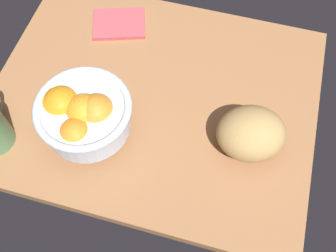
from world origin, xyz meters
The scene contains 4 objects.
ground_plane centered at (0.00, 0.00, -1.50)cm, with size 72.20×57.53×3.00cm, color #98663F.
fruit_bowl centered at (10.65, 12.05, 6.83)cm, with size 19.30×19.30×11.63cm.
bread_loaf centered at (-22.25, 6.22, 4.89)cm, with size 13.94×12.01×9.78cm, color tan.
napkin_folded centered at (14.07, -17.83, 0.52)cm, with size 12.72×9.67×1.03cm, color #B84A52.
Camera 1 is at (-15.72, 44.71, 74.37)cm, focal length 41.92 mm.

